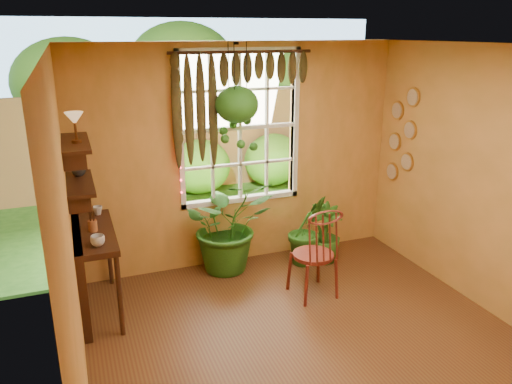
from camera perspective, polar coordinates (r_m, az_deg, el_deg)
floor at (r=4.75m, az=7.84°, el=-18.46°), size 4.50×4.50×0.00m
ceiling at (r=3.83m, az=9.61°, el=16.08°), size 4.50×4.50×0.00m
wall_back at (r=6.07m, az=-1.75°, el=4.04°), size 4.00×0.00×4.00m
wall_left at (r=3.63m, az=-20.39°, el=-6.99°), size 0.00×4.50×4.50m
window at (r=6.02m, az=-1.88°, el=7.34°), size 1.52×0.10×1.86m
valance_vine at (r=5.80m, az=-2.35°, el=12.69°), size 1.70×0.12×1.10m
string_lights at (r=5.73m, az=-8.85°, el=7.10°), size 0.03×0.03×1.54m
wall_plates at (r=6.55m, az=16.31°, el=6.16°), size 0.04×0.32×1.10m
counter_ledge at (r=5.41m, az=-18.92°, el=-7.74°), size 0.40×1.20×0.90m
shelf_lower at (r=5.12m, az=-19.48°, el=0.92°), size 0.25×0.90×0.04m
shelf_upper at (r=5.02m, az=-19.96°, el=5.28°), size 0.25×0.90×0.04m
backyard at (r=10.53m, az=-8.90°, el=9.43°), size 14.00×10.00×12.00m
windsor_chair at (r=5.56m, az=6.70°, el=-8.45°), size 0.48×0.51×1.21m
potted_plant_left at (r=6.03m, az=-3.20°, el=-3.67°), size 1.09×0.95×1.18m
potted_plant_mid at (r=6.25m, az=5.89°, el=-4.32°), size 0.53×0.44×0.90m
potted_plant_right at (r=6.36m, az=7.81°, el=-4.68°), size 0.46×0.46×0.76m
hanging_basket at (r=5.71m, az=-2.20°, el=9.48°), size 0.49×0.49×1.23m
cup_a at (r=4.88m, az=-17.64°, el=-5.32°), size 0.15×0.15×0.10m
cup_b at (r=5.69m, az=-17.64°, el=-2.03°), size 0.12×0.12×0.09m
brush_jar at (r=5.22m, az=-18.24°, el=-2.92°), size 0.09×0.09×0.33m
shelf_vase at (r=5.31m, az=-19.62°, el=2.49°), size 0.17×0.17×0.14m
tiffany_lamp at (r=4.91m, az=-20.04°, el=7.71°), size 0.17×0.17×0.28m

